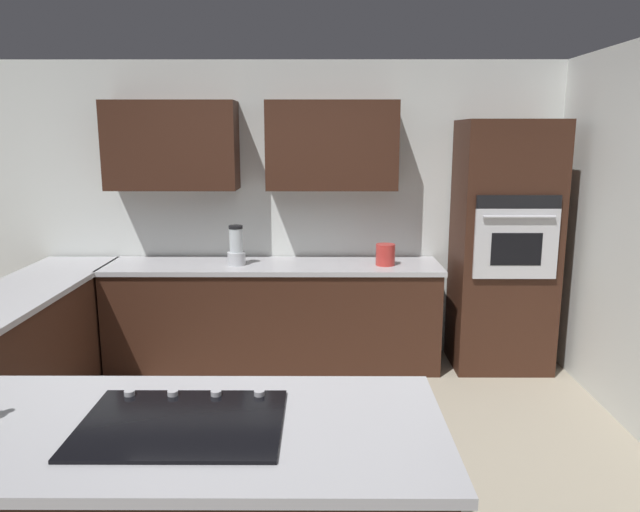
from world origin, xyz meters
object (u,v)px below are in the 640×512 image
object	(u,v)px
blender	(236,248)
kettle	(385,255)
wall_oven	(504,247)
cooktop	(182,422)

from	to	relation	value
blender	kettle	bearing A→B (deg)	180.00
wall_oven	kettle	distance (m)	1.00
cooktop	wall_oven	bearing A→B (deg)	-125.82
cooktop	blender	world-z (taller)	blender
blender	kettle	distance (m)	1.25
cooktop	kettle	world-z (taller)	kettle
cooktop	kettle	size ratio (longest dim) A/B	4.26
kettle	blender	bearing A→B (deg)	0.00
wall_oven	blender	bearing A→B (deg)	1.05
wall_oven	blender	size ratio (longest dim) A/B	6.24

